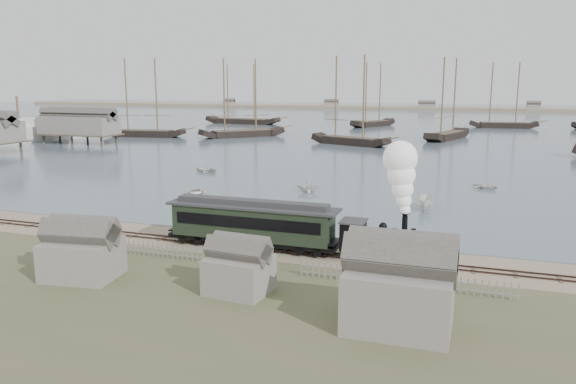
% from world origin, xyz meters
% --- Properties ---
extents(ground, '(600.00, 600.00, 0.00)m').
position_xyz_m(ground, '(0.00, 0.00, 0.00)').
color(ground, gray).
rests_on(ground, ground).
extents(harbor_water, '(600.00, 336.00, 0.06)m').
position_xyz_m(harbor_water, '(0.00, 170.00, 0.03)').
color(harbor_water, '#475865').
rests_on(harbor_water, ground).
extents(rail_track, '(120.00, 1.80, 0.16)m').
position_xyz_m(rail_track, '(0.00, -2.00, 0.04)').
color(rail_track, '#321F1B').
rests_on(rail_track, ground).
extents(picket_fence_west, '(19.00, 0.10, 1.20)m').
position_xyz_m(picket_fence_west, '(-6.50, -7.00, 0.00)').
color(picket_fence_west, gray).
rests_on(picket_fence_west, ground).
extents(picket_fence_east, '(15.00, 0.10, 1.20)m').
position_xyz_m(picket_fence_east, '(12.50, -7.50, 0.00)').
color(picket_fence_east, gray).
rests_on(picket_fence_east, ground).
extents(shed_left, '(5.00, 4.00, 4.10)m').
position_xyz_m(shed_left, '(-10.00, -13.00, 0.00)').
color(shed_left, gray).
rests_on(shed_left, ground).
extents(shed_mid, '(4.00, 3.50, 3.60)m').
position_xyz_m(shed_mid, '(2.00, -12.00, 0.00)').
color(shed_mid, gray).
rests_on(shed_mid, ground).
extents(shed_right, '(6.00, 5.00, 5.10)m').
position_xyz_m(shed_right, '(13.00, -14.00, 0.00)').
color(shed_right, gray).
rests_on(shed_right, ground).
extents(far_spit, '(500.00, 20.00, 1.80)m').
position_xyz_m(far_spit, '(0.00, 250.00, 0.00)').
color(far_spit, gray).
rests_on(far_spit, ground).
extents(locomotive, '(7.45, 2.78, 9.28)m').
position_xyz_m(locomotive, '(10.98, -2.00, 4.28)').
color(locomotive, black).
rests_on(locomotive, ground).
extents(passenger_coach, '(15.09, 2.91, 3.67)m').
position_xyz_m(passenger_coach, '(-1.18, -2.00, 2.30)').
color(passenger_coach, black).
rests_on(passenger_coach, ground).
extents(beached_dinghy, '(2.54, 3.45, 0.69)m').
position_xyz_m(beached_dinghy, '(-4.75, 0.20, 0.35)').
color(beached_dinghy, silver).
rests_on(beached_dinghy, ground).
extents(rowboat_0, '(4.85, 4.50, 0.82)m').
position_xyz_m(rowboat_0, '(-16.43, 16.28, 0.47)').
color(rowboat_0, silver).
rests_on(rowboat_0, harbor_water).
extents(rowboat_1, '(3.19, 3.47, 1.54)m').
position_xyz_m(rowboat_1, '(-3.85, 23.20, 0.83)').
color(rowboat_1, silver).
rests_on(rowboat_1, harbor_water).
extents(rowboat_2, '(4.06, 1.67, 1.55)m').
position_xyz_m(rowboat_2, '(11.49, 17.78, 0.83)').
color(rowboat_2, silver).
rests_on(rowboat_2, harbor_water).
extents(rowboat_3, '(3.59, 4.00, 0.68)m').
position_xyz_m(rowboat_3, '(17.96, 33.13, 0.40)').
color(rowboat_3, silver).
rests_on(rowboat_3, harbor_water).
extents(rowboat_6, '(3.84, 4.57, 0.81)m').
position_xyz_m(rowboat_6, '(-24.21, 33.78, 0.47)').
color(rowboat_6, silver).
rests_on(rowboat_6, harbor_water).
extents(rowboat_7, '(3.31, 3.00, 1.52)m').
position_xyz_m(rowboat_7, '(3.16, 53.81, 0.82)').
color(rowboat_7, silver).
rests_on(rowboat_7, harbor_water).
extents(schooner_0, '(21.78, 7.93, 20.00)m').
position_xyz_m(schooner_0, '(-65.83, 80.71, 10.06)').
color(schooner_0, black).
rests_on(schooner_0, harbor_water).
extents(schooner_1, '(19.46, 19.71, 20.00)m').
position_xyz_m(schooner_1, '(-41.64, 88.63, 10.06)').
color(schooner_1, black).
rests_on(schooner_1, harbor_water).
extents(schooner_2, '(19.66, 11.22, 20.00)m').
position_xyz_m(schooner_2, '(-11.07, 79.50, 10.06)').
color(schooner_2, black).
rests_on(schooner_2, harbor_water).
extents(schooner_3, '(10.76, 20.91, 20.00)m').
position_xyz_m(schooner_3, '(9.02, 99.59, 10.06)').
color(schooner_3, black).
rests_on(schooner_3, harbor_water).
extents(schooner_6, '(26.85, 8.37, 20.00)m').
position_xyz_m(schooner_6, '(-60.25, 131.52, 10.06)').
color(schooner_6, black).
rests_on(schooner_6, harbor_water).
extents(schooner_7, '(12.28, 19.10, 20.00)m').
position_xyz_m(schooner_7, '(-15.93, 133.86, 10.06)').
color(schooner_7, black).
rests_on(schooner_7, harbor_water).
extents(schooner_8, '(20.38, 7.17, 20.00)m').
position_xyz_m(schooner_8, '(23.31, 140.94, 10.06)').
color(schooner_8, black).
rests_on(schooner_8, harbor_water).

